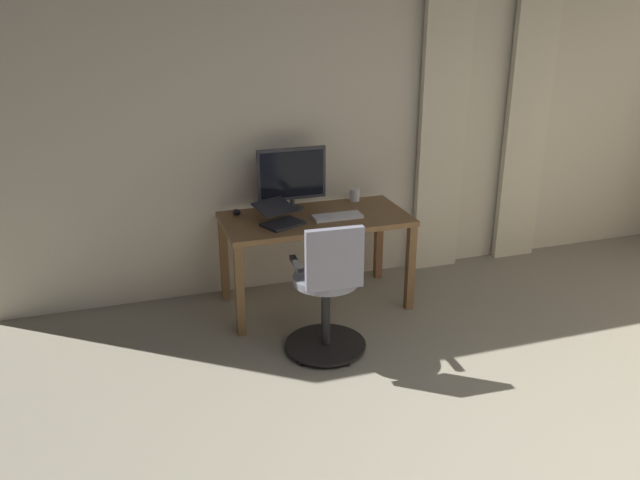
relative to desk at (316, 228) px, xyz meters
The scene contains 10 objects.
back_room_partition 1.06m from the desk, 144.04° to the right, with size 6.27×0.10×2.52m, color beige.
curtain_left_panel 2.17m from the desk, 169.29° to the right, with size 0.40×0.06×2.37m, color beige.
curtain_right_panel 1.41m from the desk, 162.54° to the right, with size 0.42×0.06×2.37m, color beige.
desk is the anchor object (origin of this frame).
office_chair 0.80m from the desk, 78.40° to the left, with size 0.56×0.56×0.96m.
computer_monitor 0.44m from the desk, 63.38° to the right, with size 0.54×0.18×0.48m.
computer_keyboard 0.20m from the desk, 150.55° to the left, with size 0.37×0.14×0.02m, color white.
laptop 0.34m from the desk, 14.48° to the left, with size 0.38×0.39×0.15m.
computer_mouse 0.62m from the desk, 23.21° to the right, with size 0.06×0.10×0.04m, color black.
mug_coffee 0.52m from the desk, 146.47° to the right, with size 0.13×0.08×0.10m.
Camera 1 is at (2.09, 1.60, 2.32)m, focal length 36.26 mm.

